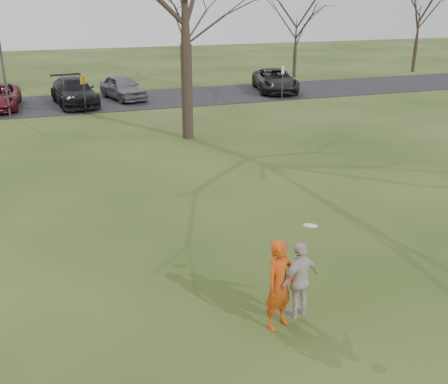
{
  "coord_description": "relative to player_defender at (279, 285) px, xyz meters",
  "views": [
    {
      "loc": [
        -4.03,
        -7.78,
        6.23
      ],
      "look_at": [
        0.0,
        4.0,
        1.5
      ],
      "focal_mm": 41.83,
      "sensor_mm": 36.0,
      "label": 1
    }
  ],
  "objects": [
    {
      "name": "car_4",
      "position": [
        0.75,
        25.15,
        -0.16
      ],
      "size": [
        2.81,
        4.64,
        1.48
      ],
      "primitive_type": "imported",
      "rotation": [
        0.0,
        0.0,
        0.26
      ],
      "color": "slate",
      "rests_on": "parking_strip"
    },
    {
      "name": "sign_white",
      "position": [
        10.15,
        21.77,
        0.51
      ],
      "size": [
        0.35,
        0.35,
        2.08
      ],
      "color": "#47474C",
      "rests_on": "ground"
    },
    {
      "name": "player_defender",
      "position": [
        0.0,
        0.0,
        0.0
      ],
      "size": [
        0.81,
        0.69,
        1.87
      ],
      "primitive_type": "imported",
      "rotation": [
        0.0,
        0.0,
        0.42
      ],
      "color": "#C24310",
      "rests_on": "ground"
    },
    {
      "name": "ground",
      "position": [
        0.15,
        -0.23,
        -0.94
      ],
      "size": [
        120.0,
        120.0,
        0.0
      ],
      "primitive_type": "plane",
      "color": "#1E380F",
      "rests_on": "ground"
    },
    {
      "name": "car_6",
      "position": [
        10.95,
        24.63,
        -0.15
      ],
      "size": [
        3.64,
        5.81,
        1.5
      ],
      "primitive_type": "imported",
      "rotation": [
        0.0,
        0.0,
        -0.23
      ],
      "color": "black",
      "rests_on": "parking_strip"
    },
    {
      "name": "catching_play",
      "position": [
        0.43,
        -0.02,
        0.04
      ],
      "size": [
        1.02,
        0.68,
        2.03
      ],
      "color": "beige",
      "rests_on": "ground"
    },
    {
      "name": "sign_yellow",
      "position": [
        -1.85,
        21.77,
        0.51
      ],
      "size": [
        0.35,
        0.35,
        2.08
      ],
      "color": "#47474C",
      "rests_on": "ground"
    },
    {
      "name": "car_3",
      "position": [
        -2.27,
        24.27,
        -0.12
      ],
      "size": [
        2.81,
        5.56,
        1.55
      ],
      "primitive_type": "imported",
      "rotation": [
        0.0,
        0.0,
        0.12
      ],
      "color": "black",
      "rests_on": "parking_strip"
    },
    {
      "name": "parking_strip",
      "position": [
        0.15,
        24.77,
        -0.92
      ],
      "size": [
        62.0,
        6.5,
        0.04
      ],
      "primitive_type": "cube",
      "color": "black",
      "rests_on": "ground"
    },
    {
      "name": "small_tree_row",
      "position": [
        4.53,
        29.83,
        2.96
      ],
      "size": [
        55.0,
        5.9,
        8.5
      ],
      "color": "#352821",
      "rests_on": "ground"
    }
  ]
}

